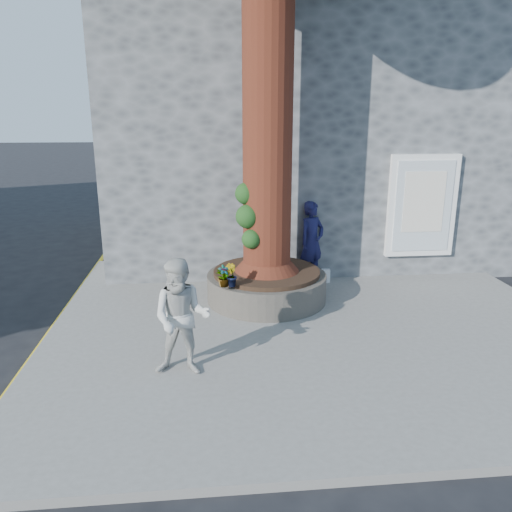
{
  "coord_description": "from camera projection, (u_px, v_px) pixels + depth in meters",
  "views": [
    {
      "loc": [
        -0.3,
        -7.07,
        3.64
      ],
      "look_at": [
        0.51,
        1.17,
        1.25
      ],
      "focal_mm": 35.0,
      "sensor_mm": 36.0,
      "label": 1
    }
  ],
  "objects": [
    {
      "name": "ground",
      "position": [
        231.0,
        354.0,
        7.8
      ],
      "size": [
        120.0,
        120.0,
        0.0
      ],
      "primitive_type": "plane",
      "color": "black",
      "rests_on": "ground"
    },
    {
      "name": "pavement",
      "position": [
        312.0,
        321.0,
        8.88
      ],
      "size": [
        9.0,
        8.0,
        0.12
      ],
      "primitive_type": "cube",
      "color": "slate",
      "rests_on": "ground"
    },
    {
      "name": "yellow_line",
      "position": [
        49.0,
        335.0,
        8.47
      ],
      "size": [
        0.1,
        30.0,
        0.01
      ],
      "primitive_type": "cube",
      "color": "yellow",
      "rests_on": "ground"
    },
    {
      "name": "stone_shop",
      "position": [
        305.0,
        130.0,
        14.04
      ],
      "size": [
        10.3,
        8.3,
        6.3
      ],
      "color": "#484B4D",
      "rests_on": "ground"
    },
    {
      "name": "planter",
      "position": [
        267.0,
        285.0,
        9.67
      ],
      "size": [
        2.3,
        2.3,
        0.6
      ],
      "color": "black",
      "rests_on": "pavement"
    },
    {
      "name": "man",
      "position": [
        312.0,
        242.0,
        10.6
      ],
      "size": [
        0.76,
        0.69,
        1.74
      ],
      "primitive_type": "imported",
      "rotation": [
        0.0,
        0.0,
        0.57
      ],
      "color": "#17163F",
      "rests_on": "pavement"
    },
    {
      "name": "woman",
      "position": [
        182.0,
        318.0,
        6.78
      ],
      "size": [
        0.89,
        0.74,
        1.66
      ],
      "primitive_type": "imported",
      "rotation": [
        0.0,
        0.0,
        -0.14
      ],
      "color": "#B9B8B1",
      "rests_on": "pavement"
    },
    {
      "name": "shopping_bag",
      "position": [
        325.0,
        276.0,
        10.72
      ],
      "size": [
        0.21,
        0.14,
        0.28
      ],
      "primitive_type": "cube",
      "rotation": [
        0.0,
        0.0,
        -0.08
      ],
      "color": "white",
      "rests_on": "pavement"
    },
    {
      "name": "plant_a",
      "position": [
        224.0,
        276.0,
        8.64
      ],
      "size": [
        0.24,
        0.2,
        0.38
      ],
      "primitive_type": "imported",
      "rotation": [
        0.0,
        0.0,
        0.38
      ],
      "color": "gray",
      "rests_on": "planter"
    },
    {
      "name": "plant_b",
      "position": [
        231.0,
        275.0,
        8.65
      ],
      "size": [
        0.3,
        0.3,
        0.4
      ],
      "primitive_type": "imported",
      "rotation": [
        0.0,
        0.0,
        2.4
      ],
      "color": "gray",
      "rests_on": "planter"
    },
    {
      "name": "plant_c",
      "position": [
        224.0,
        277.0,
        8.65
      ],
      "size": [
        0.2,
        0.2,
        0.35
      ],
      "primitive_type": "imported",
      "rotation": [
        0.0,
        0.0,
        3.15
      ],
      "color": "gray",
      "rests_on": "planter"
    },
    {
      "name": "plant_d",
      "position": [
        224.0,
        278.0,
        8.65
      ],
      "size": [
        0.35,
        0.37,
        0.32
      ],
      "primitive_type": "imported",
      "rotation": [
        0.0,
        0.0,
        5.12
      ],
      "color": "gray",
      "rests_on": "planter"
    }
  ]
}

